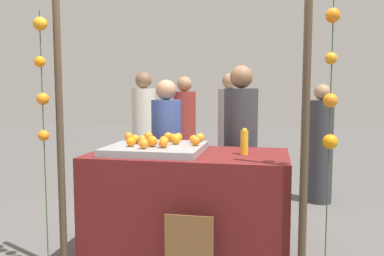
{
  "coord_description": "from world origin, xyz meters",
  "views": [
    {
      "loc": [
        0.7,
        -3.36,
        1.47
      ],
      "look_at": [
        0.0,
        0.15,
        1.11
      ],
      "focal_mm": 37.9,
      "sensor_mm": 36.0,
      "label": 1
    }
  ],
  "objects_px": {
    "orange_1": "(168,137)",
    "vendor_right": "(240,155)",
    "stall_counter": "(189,205)",
    "vendor_left": "(167,159)",
    "orange_0": "(129,136)",
    "chalkboard_sign": "(189,253)",
    "juice_bottle": "(244,142)"
  },
  "relations": [
    {
      "from": "chalkboard_sign",
      "to": "orange_0",
      "type": "bearing_deg",
      "value": 132.25
    },
    {
      "from": "vendor_right",
      "to": "chalkboard_sign",
      "type": "bearing_deg",
      "value": -101.64
    },
    {
      "from": "stall_counter",
      "to": "vendor_right",
      "type": "bearing_deg",
      "value": 61.28
    },
    {
      "from": "juice_bottle",
      "to": "chalkboard_sign",
      "type": "relative_size",
      "value": 0.39
    },
    {
      "from": "chalkboard_sign",
      "to": "vendor_left",
      "type": "height_order",
      "value": "vendor_left"
    },
    {
      "from": "stall_counter",
      "to": "juice_bottle",
      "type": "xyz_separation_m",
      "value": [
        0.48,
        -0.0,
        0.56
      ]
    },
    {
      "from": "orange_1",
      "to": "chalkboard_sign",
      "type": "height_order",
      "value": "orange_1"
    },
    {
      "from": "orange_1",
      "to": "juice_bottle",
      "type": "xyz_separation_m",
      "value": [
        0.73,
        -0.3,
        0.0
      ]
    },
    {
      "from": "orange_0",
      "to": "vendor_right",
      "type": "xyz_separation_m",
      "value": [
        1.02,
        0.46,
        -0.22
      ]
    },
    {
      "from": "vendor_right",
      "to": "stall_counter",
      "type": "bearing_deg",
      "value": -118.72
    },
    {
      "from": "juice_bottle",
      "to": "chalkboard_sign",
      "type": "bearing_deg",
      "value": -121.35
    },
    {
      "from": "stall_counter",
      "to": "vendor_left",
      "type": "relative_size",
      "value": 1.09
    },
    {
      "from": "stall_counter",
      "to": "orange_0",
      "type": "relative_size",
      "value": 21.96
    },
    {
      "from": "juice_bottle",
      "to": "vendor_left",
      "type": "bearing_deg",
      "value": 140.3
    },
    {
      "from": "orange_0",
      "to": "vendor_right",
      "type": "distance_m",
      "value": 1.14
    },
    {
      "from": "stall_counter",
      "to": "juice_bottle",
      "type": "bearing_deg",
      "value": -0.42
    },
    {
      "from": "stall_counter",
      "to": "orange_1",
      "type": "xyz_separation_m",
      "value": [
        -0.26,
        0.3,
        0.56
      ]
    },
    {
      "from": "stall_counter",
      "to": "vendor_left",
      "type": "height_order",
      "value": "vendor_left"
    },
    {
      "from": "orange_1",
      "to": "chalkboard_sign",
      "type": "bearing_deg",
      "value": -66.44
    },
    {
      "from": "juice_bottle",
      "to": "orange_0",
      "type": "bearing_deg",
      "value": 167.02
    },
    {
      "from": "chalkboard_sign",
      "to": "vendor_right",
      "type": "relative_size",
      "value": 0.33
    },
    {
      "from": "stall_counter",
      "to": "vendor_left",
      "type": "distance_m",
      "value": 0.85
    },
    {
      "from": "orange_0",
      "to": "chalkboard_sign",
      "type": "bearing_deg",
      "value": -47.75
    },
    {
      "from": "orange_0",
      "to": "orange_1",
      "type": "height_order",
      "value": "orange_1"
    },
    {
      "from": "stall_counter",
      "to": "vendor_left",
      "type": "bearing_deg",
      "value": 118.46
    },
    {
      "from": "orange_0",
      "to": "vendor_left",
      "type": "xyz_separation_m",
      "value": [
        0.25,
        0.46,
        -0.29
      ]
    },
    {
      "from": "juice_bottle",
      "to": "vendor_right",
      "type": "relative_size",
      "value": 0.13
    },
    {
      "from": "orange_1",
      "to": "vendor_right",
      "type": "distance_m",
      "value": 0.8
    },
    {
      "from": "chalkboard_sign",
      "to": "juice_bottle",
      "type": "bearing_deg",
      "value": 58.65
    },
    {
      "from": "vendor_left",
      "to": "vendor_right",
      "type": "distance_m",
      "value": 0.78
    },
    {
      "from": "stall_counter",
      "to": "orange_0",
      "type": "bearing_deg",
      "value": 158.28
    },
    {
      "from": "stall_counter",
      "to": "orange_1",
      "type": "height_order",
      "value": "orange_1"
    }
  ]
}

